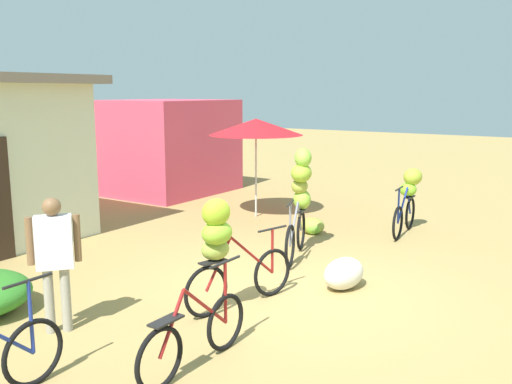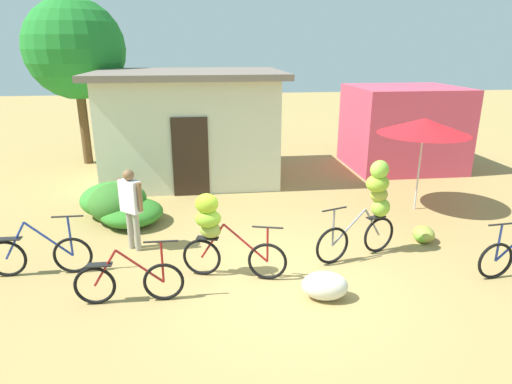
{
  "view_description": "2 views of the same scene",
  "coord_description": "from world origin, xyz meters",
  "views": [
    {
      "loc": [
        -6.34,
        -3.65,
        2.71
      ],
      "look_at": [
        1.07,
        1.22,
        1.11
      ],
      "focal_mm": 39.27,
      "sensor_mm": 36.0,
      "label": 1
    },
    {
      "loc": [
        -1.21,
        -6.32,
        3.66
      ],
      "look_at": [
        -0.22,
        1.64,
        1.01
      ],
      "focal_mm": 31.16,
      "sensor_mm": 36.0,
      "label": 2
    }
  ],
  "objects": [
    {
      "name": "bicycle_by_shop",
      "position": [
        1.77,
        0.79,
        1.02
      ],
      "size": [
        1.64,
        0.68,
        1.78
      ],
      "color": "black",
      "rests_on": "ground"
    },
    {
      "name": "building_low",
      "position": [
        -1.5,
        6.32,
        1.52
      ],
      "size": [
        5.1,
        3.87,
        3.01
      ],
      "color": "beige",
      "rests_on": "ground"
    },
    {
      "name": "market_umbrella",
      "position": [
        3.7,
        2.94,
        1.96
      ],
      "size": [
        2.02,
        2.02,
        2.14
      ],
      "color": "beige",
      "rests_on": "ground"
    },
    {
      "name": "hedge_bush_mid",
      "position": [
        -2.76,
        2.84,
        0.25
      ],
      "size": [
        1.33,
        1.35,
        0.5
      ],
      "primitive_type": "ellipsoid",
      "color": "#307A25",
      "rests_on": "ground"
    },
    {
      "name": "banana_pile_on_ground",
      "position": [
        3.03,
        1.19,
        0.15
      ],
      "size": [
        0.51,
        0.54,
        0.31
      ],
      "color": "#79B936",
      "rests_on": "ground"
    },
    {
      "name": "hedge_bush_front_right",
      "position": [
        -3.09,
        3.03,
        0.42
      ],
      "size": [
        1.18,
        1.2,
        0.84
      ],
      "primitive_type": "ellipsoid",
      "color": "#336C25",
      "rests_on": "ground"
    },
    {
      "name": "bicycle_leftmost",
      "position": [
        -3.95,
        0.73,
        0.36
      ],
      "size": [
        1.7,
        0.14,
        1.04
      ],
      "color": "black",
      "rests_on": "ground"
    },
    {
      "name": "bicycle_center_loaded",
      "position": [
        -1.03,
        0.3,
        0.85
      ],
      "size": [
        1.7,
        0.57,
        1.46
      ],
      "color": "black",
      "rests_on": "ground"
    },
    {
      "name": "hedge_bush_front_left",
      "position": [
        -3.22,
        3.39,
        0.38
      ],
      "size": [
        1.45,
        1.24,
        0.77
      ],
      "primitive_type": "ellipsoid",
      "color": "#378B2E",
      "rests_on": "ground"
    },
    {
      "name": "shop_pink",
      "position": [
        4.98,
        6.68,
        1.24
      ],
      "size": [
        3.2,
        2.8,
        2.49
      ],
      "primitive_type": "cube",
      "color": "#CF435D",
      "rests_on": "ground"
    },
    {
      "name": "ground_plane",
      "position": [
        0.0,
        0.0,
        0.0
      ],
      "size": [
        60.0,
        60.0,
        0.0
      ],
      "primitive_type": "plane",
      "color": "#A4874D"
    },
    {
      "name": "bicycle_near_pile",
      "position": [
        -2.35,
        -0.32,
        0.34
      ],
      "size": [
        1.61,
        0.14,
        0.98
      ],
      "color": "black",
      "rests_on": "ground"
    },
    {
      "name": "person_vendor",
      "position": [
        -2.54,
        1.54,
        0.95
      ],
      "size": [
        0.47,
        0.41,
        1.56
      ],
      "color": "gray",
      "rests_on": "ground"
    },
    {
      "name": "produce_sack",
      "position": [
        0.55,
        -0.59,
        0.22
      ],
      "size": [
        0.78,
        0.57,
        0.44
      ],
      "primitive_type": "ellipsoid",
      "rotation": [
        0.0,
        0.0,
        2.94
      ],
      "color": "silver",
      "rests_on": "ground"
    },
    {
      "name": "tree_behind_building",
      "position": [
        -4.91,
        8.37,
        3.54
      ],
      "size": [
        3.01,
        3.01,
        5.07
      ],
      "color": "brown",
      "rests_on": "ground"
    }
  ]
}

